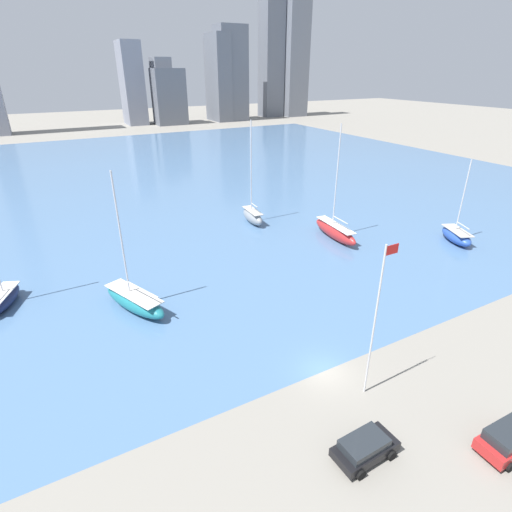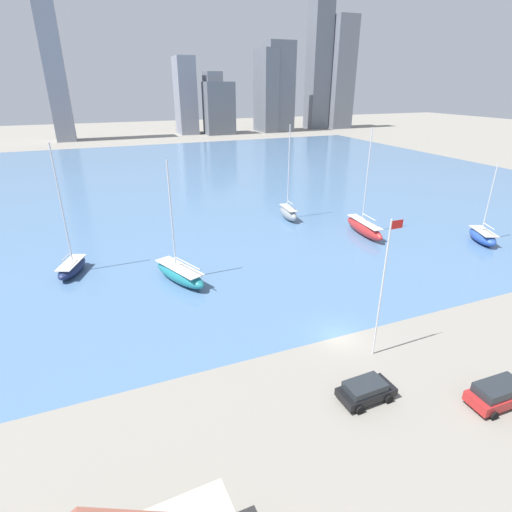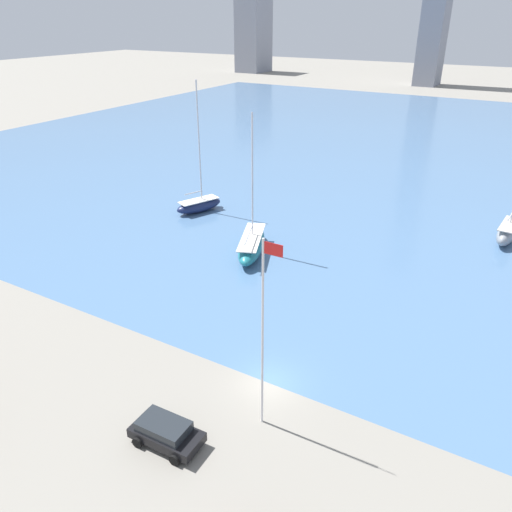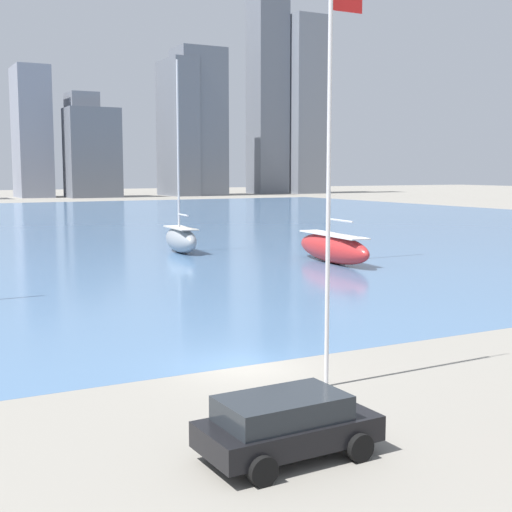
{
  "view_description": "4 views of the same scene",
  "coord_description": "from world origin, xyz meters",
  "px_view_note": "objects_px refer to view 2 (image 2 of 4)",
  "views": [
    {
      "loc": [
        -17.6,
        -20.28,
        23.13
      ],
      "look_at": [
        1.13,
        14.05,
        4.68
      ],
      "focal_mm": 28.0,
      "sensor_mm": 36.0,
      "label": 1
    },
    {
      "loc": [
        -19.46,
        -26.71,
        22.33
      ],
      "look_at": [
        -4.21,
        10.85,
        4.78
      ],
      "focal_mm": 28.0,
      "sensor_mm": 36.0,
      "label": 2
    },
    {
      "loc": [
        12.96,
        -24.07,
        23.28
      ],
      "look_at": [
        -6.23,
        8.95,
        4.55
      ],
      "focal_mm": 35.0,
      "sensor_mm": 36.0,
      "label": 3
    },
    {
      "loc": [
        -11.2,
        -22.14,
        6.95
      ],
      "look_at": [
        7.56,
        13.15,
        2.17
      ],
      "focal_mm": 50.0,
      "sensor_mm": 36.0,
      "label": 4
    }
  ],
  "objects_px": {
    "sailboat_gray": "(288,212)",
    "parked_wagon_black": "(366,390)",
    "sailboat_red": "(364,228)",
    "sailboat_teal": "(180,273)",
    "flag_pole": "(383,286)",
    "sailboat_navy": "(72,267)",
    "sailboat_blue": "(483,236)",
    "parked_suv_red": "(498,393)"
  },
  "relations": [
    {
      "from": "sailboat_blue",
      "to": "parked_wagon_black",
      "type": "relative_size",
      "value": 2.7
    },
    {
      "from": "sailboat_navy",
      "to": "parked_suv_red",
      "type": "height_order",
      "value": "sailboat_navy"
    },
    {
      "from": "flag_pole",
      "to": "parked_suv_red",
      "type": "xyz_separation_m",
      "value": [
        4.68,
        -8.56,
        -5.82
      ]
    },
    {
      "from": "flag_pole",
      "to": "parked_wagon_black",
      "type": "xyz_separation_m",
      "value": [
        -4.14,
        -4.4,
        -5.99
      ]
    },
    {
      "from": "sailboat_gray",
      "to": "parked_wagon_black",
      "type": "relative_size",
      "value": 3.66
    },
    {
      "from": "flag_pole",
      "to": "sailboat_teal",
      "type": "relative_size",
      "value": 0.87
    },
    {
      "from": "sailboat_red",
      "to": "sailboat_navy",
      "type": "relative_size",
      "value": 1.01
    },
    {
      "from": "sailboat_gray",
      "to": "sailboat_teal",
      "type": "distance_m",
      "value": 28.75
    },
    {
      "from": "sailboat_blue",
      "to": "sailboat_teal",
      "type": "distance_m",
      "value": 45.75
    },
    {
      "from": "parked_wagon_black",
      "to": "parked_suv_red",
      "type": "relative_size",
      "value": 0.96
    },
    {
      "from": "sailboat_blue",
      "to": "sailboat_red",
      "type": "height_order",
      "value": "sailboat_red"
    },
    {
      "from": "flag_pole",
      "to": "sailboat_teal",
      "type": "bearing_deg",
      "value": 122.25
    },
    {
      "from": "sailboat_teal",
      "to": "sailboat_red",
      "type": "xyz_separation_m",
      "value": [
        30.83,
        5.26,
        0.14
      ]
    },
    {
      "from": "sailboat_red",
      "to": "sailboat_navy",
      "type": "xyz_separation_m",
      "value": [
        -43.07,
        2.08,
        -0.23
      ]
    },
    {
      "from": "flag_pole",
      "to": "parked_wagon_black",
      "type": "height_order",
      "value": "flag_pole"
    },
    {
      "from": "sailboat_gray",
      "to": "sailboat_navy",
      "type": "xyz_separation_m",
      "value": [
        -35.42,
        -9.66,
        -0.26
      ]
    },
    {
      "from": "flag_pole",
      "to": "sailboat_navy",
      "type": "xyz_separation_m",
      "value": [
        -25.3,
        28.03,
        -5.85
      ]
    },
    {
      "from": "sailboat_red",
      "to": "sailboat_teal",
      "type": "bearing_deg",
      "value": -165.08
    },
    {
      "from": "sailboat_red",
      "to": "flag_pole",
      "type": "bearing_deg",
      "value": -119.17
    },
    {
      "from": "sailboat_teal",
      "to": "sailboat_red",
      "type": "height_order",
      "value": "sailboat_red"
    },
    {
      "from": "sailboat_teal",
      "to": "sailboat_navy",
      "type": "relative_size",
      "value": 0.9
    },
    {
      "from": "sailboat_red",
      "to": "parked_wagon_black",
      "type": "relative_size",
      "value": 3.72
    },
    {
      "from": "flag_pole",
      "to": "sailboat_gray",
      "type": "height_order",
      "value": "sailboat_gray"
    },
    {
      "from": "flag_pole",
      "to": "sailboat_teal",
      "type": "xyz_separation_m",
      "value": [
        -13.06,
        20.7,
        -5.77
      ]
    },
    {
      "from": "parked_suv_red",
      "to": "sailboat_blue",
      "type": "bearing_deg",
      "value": -46.61
    },
    {
      "from": "sailboat_gray",
      "to": "sailboat_teal",
      "type": "xyz_separation_m",
      "value": [
        -23.18,
        -17.0,
        -0.18
      ]
    },
    {
      "from": "sailboat_teal",
      "to": "parked_wagon_black",
      "type": "bearing_deg",
      "value": -92.5
    },
    {
      "from": "sailboat_navy",
      "to": "flag_pole",
      "type": "bearing_deg",
      "value": -25.7
    },
    {
      "from": "sailboat_gray",
      "to": "sailboat_teal",
      "type": "height_order",
      "value": "sailboat_gray"
    },
    {
      "from": "sailboat_teal",
      "to": "flag_pole",
      "type": "bearing_deg",
      "value": -79.81
    },
    {
      "from": "sailboat_teal",
      "to": "parked_suv_red",
      "type": "relative_size",
      "value": 3.19
    },
    {
      "from": "sailboat_teal",
      "to": "parked_wagon_black",
      "type": "height_order",
      "value": "sailboat_teal"
    },
    {
      "from": "sailboat_navy",
      "to": "sailboat_gray",
      "type": "bearing_deg",
      "value": 37.49
    },
    {
      "from": "flag_pole",
      "to": "sailboat_gray",
      "type": "distance_m",
      "value": 39.43
    },
    {
      "from": "parked_suv_red",
      "to": "sailboat_red",
      "type": "bearing_deg",
      "value": -19.28
    },
    {
      "from": "sailboat_blue",
      "to": "parked_suv_red",
      "type": "relative_size",
      "value": 2.59
    },
    {
      "from": "sailboat_blue",
      "to": "sailboat_navy",
      "type": "xyz_separation_m",
      "value": [
        -57.78,
        11.65,
        -0.03
      ]
    },
    {
      "from": "flag_pole",
      "to": "parked_suv_red",
      "type": "bearing_deg",
      "value": -61.33
    },
    {
      "from": "sailboat_navy",
      "to": "sailboat_blue",
      "type": "bearing_deg",
      "value": 10.83
    },
    {
      "from": "flag_pole",
      "to": "sailboat_blue",
      "type": "xyz_separation_m",
      "value": [
        32.49,
        16.38,
        -5.82
      ]
    },
    {
      "from": "sailboat_red",
      "to": "sailboat_navy",
      "type": "bearing_deg",
      "value": -177.52
    },
    {
      "from": "sailboat_red",
      "to": "sailboat_blue",
      "type": "bearing_deg",
      "value": -27.81
    }
  ]
}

